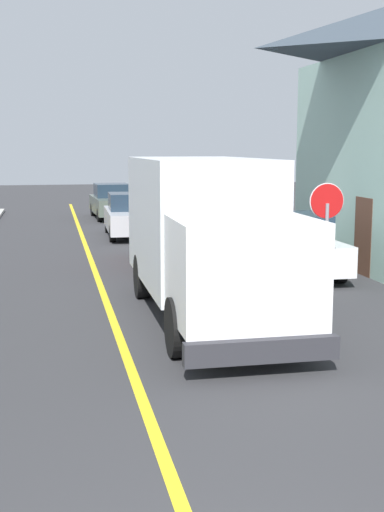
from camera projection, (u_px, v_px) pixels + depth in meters
The scene contains 7 objects.
centre_line_yellow at pixel (111, 315), 13.95m from camera, with size 0.16×56.00×0.01m, color gold.
box_truck at pixel (206, 231), 13.62m from camera, with size 2.43×7.19×3.20m.
parked_car_near at pixel (167, 237), 20.08m from camera, with size 1.98×4.47×1.67m.
parked_car_mid at pixel (130, 216), 26.12m from camera, with size 1.91×4.44×1.67m.
parked_car_far at pixel (112, 202), 32.83m from camera, with size 1.99×4.47×1.67m.
parked_van_across at pixel (292, 246), 18.29m from camera, with size 1.83×4.41×1.67m.
stop_sign at pixel (327, 219), 14.99m from camera, with size 0.80×0.10×2.65m.
Camera 1 is at (-1.14, -3.63, 3.43)m, focal length 47.54 mm.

